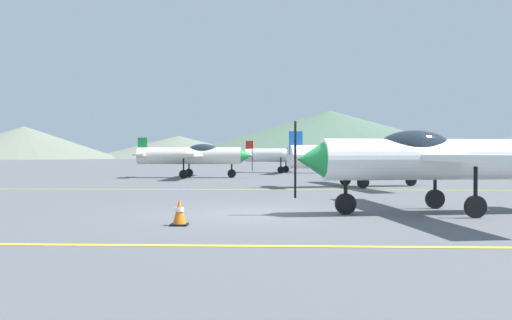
{
  "coord_description": "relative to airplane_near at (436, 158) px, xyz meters",
  "views": [
    {
      "loc": [
        0.54,
        -13.33,
        1.56
      ],
      "look_at": [
        -0.47,
        14.0,
        1.2
      ],
      "focal_mm": 36.42,
      "sensor_mm": 36.0,
      "label": 1
    }
  ],
  "objects": [
    {
      "name": "airplane_far",
      "position": [
        -9.35,
        19.19,
        0.0
      ],
      "size": [
        7.36,
        8.5,
        2.56
      ],
      "color": "silver",
      "rests_on": "ground_plane"
    },
    {
      "name": "apron_line_near",
      "position": [
        -4.72,
        -4.96,
        -1.43
      ],
      "size": [
        80.0,
        0.16,
        0.01
      ],
      "primitive_type": "cube",
      "color": "yellow",
      "rests_on": "ground_plane"
    },
    {
      "name": "hill_centerright",
      "position": [
        10.69,
        128.45,
        5.16
      ],
      "size": [
        89.56,
        89.56,
        13.19
      ],
      "primitive_type": "cone",
      "color": "#4C6651",
      "rests_on": "ground_plane"
    },
    {
      "name": "apron_line_far",
      "position": [
        -4.72,
        8.39,
        -1.43
      ],
      "size": [
        80.0,
        0.16,
        0.01
      ],
      "primitive_type": "cube",
      "color": "yellow",
      "rests_on": "ground_plane"
    },
    {
      "name": "ground_plane",
      "position": [
        -4.72,
        -0.26,
        -1.44
      ],
      "size": [
        400.0,
        400.0,
        0.0
      ],
      "primitive_type": "plane",
      "color": "#54565B"
    },
    {
      "name": "hill_left",
      "position": [
        -75.66,
        131.45,
        3.18
      ],
      "size": [
        53.94,
        53.94,
        9.24
      ],
      "primitive_type": "cone",
      "color": "slate",
      "rests_on": "ground_plane"
    },
    {
      "name": "airplane_mid",
      "position": [
        -0.06,
        10.7,
        0.0
      ],
      "size": [
        7.48,
        8.49,
        2.56
      ],
      "color": "white",
      "rests_on": "ground_plane"
    },
    {
      "name": "hill_centerleft",
      "position": [
        -35.79,
        155.03,
        2.2
      ],
      "size": [
        57.01,
        57.01,
        7.27
      ],
      "primitive_type": "cone",
      "color": "slate",
      "rests_on": "ground_plane"
    },
    {
      "name": "airplane_back",
      "position": [
        -3.05,
        27.64,
        0.0
      ],
      "size": [
        7.48,
        8.52,
        2.56
      ],
      "color": "white",
      "rests_on": "ground_plane"
    },
    {
      "name": "traffic_cone_front",
      "position": [
        -6.24,
        -2.51,
        -1.15
      ],
      "size": [
        0.36,
        0.36,
        0.59
      ],
      "color": "black",
      "rests_on": "ground_plane"
    },
    {
      "name": "airplane_near",
      "position": [
        0.0,
        0.0,
        0.0
      ],
      "size": [
        7.46,
        8.55,
        2.56
      ],
      "color": "white",
      "rests_on": "ground_plane"
    }
  ]
}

